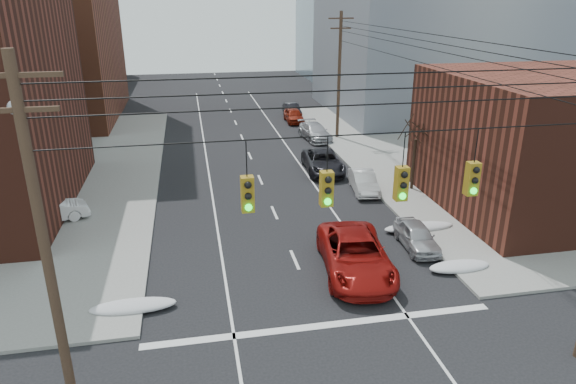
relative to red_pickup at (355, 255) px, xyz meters
name	(u,v)px	position (x,y,z in m)	size (l,w,h in m)	color
sidewalk_ne	(569,147)	(24.48, 16.67, -0.82)	(40.00, 40.00, 0.15)	gray
building_brick_far	(36,41)	(-28.52, 63.67, 5.11)	(22.00, 18.00, 12.00)	#4B2116
building_glass	(371,5)	(21.48, 59.67, 10.11)	(20.00, 18.00, 22.00)	gray
building_storefront	(576,141)	(15.48, 5.67, 3.11)	(16.00, 12.00, 8.00)	#4B2116
utility_pole_left	(46,255)	(-11.02, -7.33, 4.89)	(2.20, 0.28, 11.00)	#473323
utility_pole_far	(339,74)	(5.98, 23.67, 4.89)	(2.20, 0.28, 11.00)	#473323
traffic_signals	(365,184)	(-2.43, -7.36, 6.28)	(17.00, 0.42, 2.02)	black
street_light	(37,221)	(-12.02, -4.33, 4.65)	(0.44, 0.44, 9.32)	gray
bare_tree	(414,157)	(7.06, 9.67, 1.43)	(2.09, 2.20, 4.93)	black
snow_nw	(133,306)	(-9.92, -1.33, -0.68)	(3.50, 1.08, 0.42)	silver
snow_ne	(459,266)	(4.88, -0.83, -0.68)	(3.00, 1.08, 0.42)	silver
snow_east_far	(419,227)	(4.88, 3.67, -0.68)	(4.00, 1.08, 0.42)	silver
red_pickup	(355,255)	(0.00, 0.00, 0.00)	(2.96, 6.41, 1.78)	maroon
parked_car_a	(417,236)	(3.88, 1.82, -0.25)	(1.52, 3.77, 1.28)	#B3B4B8
parked_car_b	(364,182)	(3.88, 10.14, -0.22)	(1.42, 4.07, 1.34)	silver
parked_car_c	(323,162)	(2.28, 14.60, -0.13)	(2.52, 5.47, 1.52)	black
parked_car_d	(315,132)	(3.88, 23.61, -0.17)	(2.01, 4.94, 1.43)	#B9B9BE
parked_car_e	(294,115)	(3.39, 30.74, -0.19)	(1.67, 4.14, 1.41)	maroon
parked_car_f	(292,110)	(3.78, 33.57, -0.22)	(1.42, 4.06, 1.34)	black
lot_car_a	(49,211)	(-15.25, 8.46, -0.05)	(1.46, 4.18, 1.38)	silver
lot_car_b	(47,159)	(-17.66, 18.62, 0.02)	(2.54, 5.51, 1.53)	silver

